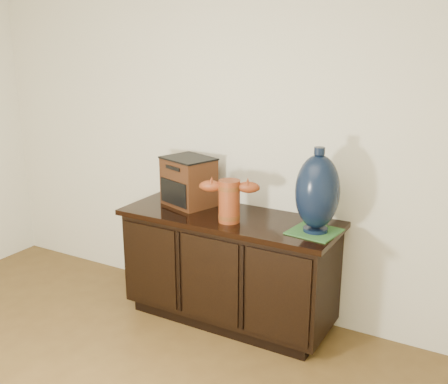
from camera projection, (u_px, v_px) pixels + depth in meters
The scene contains 6 objects.
sideboard at pixel (229, 267), 3.53m from camera, with size 1.46×0.56×0.75m.
terracotta_vessel at pixel (229, 199), 3.27m from camera, with size 0.38×0.21×0.27m.
tv_radio at pixel (189, 181), 3.61m from camera, with size 0.40×0.36×0.34m.
green_mat at pixel (314, 232), 3.13m from camera, with size 0.27×0.27×0.01m, color #2F622C.
lamp_base at pixel (317, 192), 3.06m from camera, with size 0.29×0.29×0.51m.
spray_can at pixel (213, 191), 3.64m from camera, with size 0.07×0.07×0.19m.
Camera 1 is at (1.57, -0.62, 1.86)m, focal length 42.00 mm.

